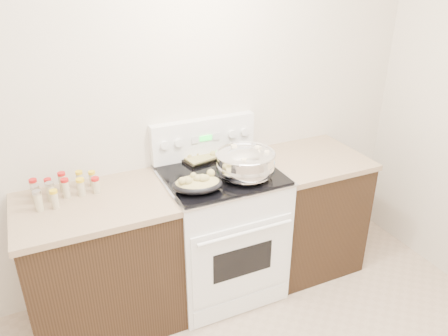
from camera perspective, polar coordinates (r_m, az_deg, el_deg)
room_shell at (r=1.29m, az=11.38°, el=1.33°), size 4.10×3.60×2.75m
counter_left at (r=2.96m, az=-15.61°, el=-11.93°), size 0.93×0.67×0.92m
counter_right at (r=3.45m, az=10.71°, el=-5.47°), size 0.73×0.67×0.92m
kitchen_range at (r=3.12m, az=-0.42°, el=-8.08°), size 0.78×0.73×1.22m
mixing_bowl at (r=2.80m, az=2.80°, el=0.45°), size 0.38×0.38×0.23m
roasting_pan at (r=2.65m, az=-3.48°, el=-2.02°), size 0.35×0.29×0.12m
baking_sheet at (r=3.11m, az=-2.60°, el=1.76°), size 0.41×0.32×0.06m
wooden_spoon at (r=2.81m, az=1.93°, el=-1.16°), size 0.05×0.26×0.04m
blue_ladle at (r=2.97m, az=5.87°, el=0.75°), size 0.11×0.27×0.10m
spice_jars at (r=2.79m, az=-20.51°, el=-2.53°), size 0.39×0.24×0.13m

